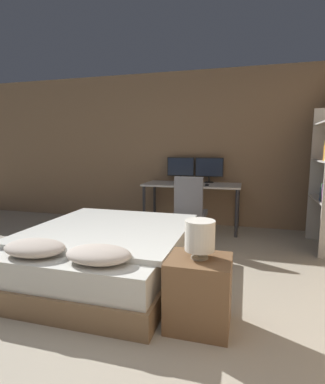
{
  "coord_description": "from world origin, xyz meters",
  "views": [
    {
      "loc": [
        0.91,
        -1.56,
        1.38
      ],
      "look_at": [
        -0.24,
        2.53,
        0.75
      ],
      "focal_mm": 28.0,
      "sensor_mm": 36.0,
      "label": 1
    }
  ],
  "objects_px": {
    "computer_mouse": "(207,185)",
    "desk": "(192,189)",
    "bedside_lamp": "(200,236)",
    "monitor_right": "(209,168)",
    "monitor_left": "(181,168)",
    "nightstand": "(199,292)",
    "office_chair": "(190,217)",
    "bed": "(106,253)",
    "keyboard": "(189,185)"
  },
  "relations": [
    {
      "from": "desk",
      "to": "office_chair",
      "type": "distance_m",
      "value": 0.85
    },
    {
      "from": "bed",
      "to": "bedside_lamp",
      "type": "bearing_deg",
      "value": -30.38
    },
    {
      "from": "bedside_lamp",
      "to": "desk",
      "type": "distance_m",
      "value": 2.83
    },
    {
      "from": "monitor_left",
      "to": "computer_mouse",
      "type": "bearing_deg",
      "value": -42.58
    },
    {
      "from": "bedside_lamp",
      "to": "monitor_right",
      "type": "height_order",
      "value": "monitor_right"
    },
    {
      "from": "bed",
      "to": "monitor_left",
      "type": "relative_size",
      "value": 4.13
    },
    {
      "from": "bed",
      "to": "monitor_left",
      "type": "xyz_separation_m",
      "value": [
        0.3,
        2.37,
        0.77
      ]
    },
    {
      "from": "bedside_lamp",
      "to": "computer_mouse",
      "type": "height_order",
      "value": "bedside_lamp"
    },
    {
      "from": "keyboard",
      "to": "nightstand",
      "type": "bearing_deg",
      "value": -77.63
    },
    {
      "from": "desk",
      "to": "computer_mouse",
      "type": "xyz_separation_m",
      "value": [
        0.28,
        -0.24,
        0.1
      ]
    },
    {
      "from": "bed",
      "to": "bedside_lamp",
      "type": "relative_size",
      "value": 6.76
    },
    {
      "from": "monitor_right",
      "to": "computer_mouse",
      "type": "xyz_separation_m",
      "value": [
        0.03,
        -0.49,
        -0.23
      ]
    },
    {
      "from": "nightstand",
      "to": "desk",
      "type": "distance_m",
      "value": 2.86
    },
    {
      "from": "bed",
      "to": "nightstand",
      "type": "distance_m",
      "value": 1.28
    },
    {
      "from": "monitor_left",
      "to": "bedside_lamp",
      "type": "bearing_deg",
      "value": -75.04
    },
    {
      "from": "bed",
      "to": "monitor_right",
      "type": "distance_m",
      "value": 2.62
    },
    {
      "from": "keyboard",
      "to": "computer_mouse",
      "type": "distance_m",
      "value": 0.28
    },
    {
      "from": "nightstand",
      "to": "monitor_right",
      "type": "relative_size",
      "value": 1.14
    },
    {
      "from": "office_chair",
      "to": "nightstand",
      "type": "bearing_deg",
      "value": -77.55
    },
    {
      "from": "bed",
      "to": "desk",
      "type": "height_order",
      "value": "desk"
    },
    {
      "from": "bedside_lamp",
      "to": "monitor_right",
      "type": "xyz_separation_m",
      "value": [
        -0.3,
        3.02,
        0.3
      ]
    },
    {
      "from": "nightstand",
      "to": "monitor_left",
      "type": "height_order",
      "value": "monitor_left"
    },
    {
      "from": "office_chair",
      "to": "keyboard",
      "type": "bearing_deg",
      "value": 102.08
    },
    {
      "from": "bed",
      "to": "office_chair",
      "type": "xyz_separation_m",
      "value": [
        0.67,
        1.34,
        0.12
      ]
    },
    {
      "from": "nightstand",
      "to": "bedside_lamp",
      "type": "relative_size",
      "value": 1.87
    },
    {
      "from": "monitor_left",
      "to": "computer_mouse",
      "type": "height_order",
      "value": "monitor_left"
    },
    {
      "from": "office_chair",
      "to": "monitor_left",
      "type": "bearing_deg",
      "value": 109.65
    },
    {
      "from": "nightstand",
      "to": "desk",
      "type": "xyz_separation_m",
      "value": [
        -0.55,
        2.77,
        0.42
      ]
    },
    {
      "from": "monitor_left",
      "to": "nightstand",
      "type": "bearing_deg",
      "value": -75.04
    },
    {
      "from": "bed",
      "to": "office_chair",
      "type": "bearing_deg",
      "value": 63.52
    },
    {
      "from": "bed",
      "to": "desk",
      "type": "distance_m",
      "value": 2.24
    },
    {
      "from": "nightstand",
      "to": "office_chair",
      "type": "distance_m",
      "value": 2.04
    },
    {
      "from": "desk",
      "to": "monitor_right",
      "type": "relative_size",
      "value": 3.33
    },
    {
      "from": "monitor_right",
      "to": "monitor_left",
      "type": "bearing_deg",
      "value": 180.0
    },
    {
      "from": "nightstand",
      "to": "office_chair",
      "type": "height_order",
      "value": "office_chair"
    },
    {
      "from": "bedside_lamp",
      "to": "monitor_left",
      "type": "relative_size",
      "value": 0.61
    },
    {
      "from": "keyboard",
      "to": "computer_mouse",
      "type": "xyz_separation_m",
      "value": [
        0.28,
        0.0,
        0.01
      ]
    },
    {
      "from": "nightstand",
      "to": "desk",
      "type": "bearing_deg",
      "value": 101.32
    },
    {
      "from": "desk",
      "to": "nightstand",
      "type": "bearing_deg",
      "value": -78.68
    },
    {
      "from": "computer_mouse",
      "to": "desk",
      "type": "bearing_deg",
      "value": 139.09
    },
    {
      "from": "bed",
      "to": "bedside_lamp",
      "type": "distance_m",
      "value": 1.36
    },
    {
      "from": "keyboard",
      "to": "bedside_lamp",
      "type": "bearing_deg",
      "value": -77.63
    },
    {
      "from": "bedside_lamp",
      "to": "computer_mouse",
      "type": "xyz_separation_m",
      "value": [
        -0.27,
        2.53,
        0.07
      ]
    },
    {
      "from": "monitor_left",
      "to": "computer_mouse",
      "type": "relative_size",
      "value": 6.88
    },
    {
      "from": "bedside_lamp",
      "to": "office_chair",
      "type": "bearing_deg",
      "value": 102.45
    },
    {
      "from": "bedside_lamp",
      "to": "keyboard",
      "type": "distance_m",
      "value": 2.59
    },
    {
      "from": "monitor_right",
      "to": "bed",
      "type": "bearing_deg",
      "value": -108.73
    },
    {
      "from": "monitor_right",
      "to": "keyboard",
      "type": "distance_m",
      "value": 0.6
    },
    {
      "from": "nightstand",
      "to": "computer_mouse",
      "type": "xyz_separation_m",
      "value": [
        -0.27,
        2.53,
        0.52
      ]
    },
    {
      "from": "bed",
      "to": "computer_mouse",
      "type": "bearing_deg",
      "value": 66.14
    }
  ]
}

